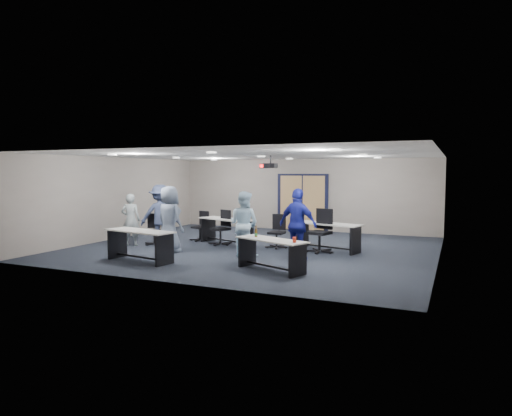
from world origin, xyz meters
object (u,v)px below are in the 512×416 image
at_px(table_front_right, 271,249).
at_px(chair_loose_left, 154,229).
at_px(chair_back_b, 220,228).
at_px(person_lightblue, 244,224).
at_px(table_back_right, 328,232).
at_px(person_gray, 131,220).
at_px(chair_back_d, 320,231).
at_px(chair_back_c, 277,231).
at_px(person_plaid, 170,219).
at_px(chair_back_a, 200,226).
at_px(person_back, 160,215).
at_px(table_front_left, 140,240).
at_px(person_navy, 298,225).
at_px(table_back_left, 226,227).

relative_size(table_front_right, chair_loose_left, 1.98).
relative_size(chair_back_b, person_lightblue, 0.62).
relative_size(table_back_right, person_gray, 1.28).
bearing_deg(chair_back_d, chair_back_c, -174.80).
height_order(chair_back_c, person_plaid, person_plaid).
distance_m(table_front_right, person_lightblue, 1.93).
relative_size(chair_back_a, person_back, 0.52).
distance_m(chair_back_a, person_lightblue, 3.13).
bearing_deg(chair_back_b, chair_back_a, 176.68).
bearing_deg(table_back_right, table_front_left, -123.28).
relative_size(table_back_right, person_plaid, 1.10).
bearing_deg(person_plaid, person_lightblue, -157.29).
height_order(chair_back_a, chair_back_d, chair_back_d).
xyz_separation_m(chair_back_c, person_plaid, (-2.47, -1.82, 0.43)).
bearing_deg(person_gray, chair_back_a, -147.93).
height_order(chair_back_c, chair_back_d, chair_back_d).
relative_size(chair_back_a, chair_back_d, 0.79).
relative_size(table_front_left, person_navy, 1.10).
bearing_deg(person_plaid, person_navy, -159.90).
relative_size(table_front_left, person_plaid, 1.08).
relative_size(table_back_right, chair_back_d, 1.68).
relative_size(chair_back_b, person_plaid, 0.58).
xyz_separation_m(table_back_left, chair_loose_left, (-1.93, -1.04, -0.06)).
xyz_separation_m(chair_loose_left, person_gray, (-0.52, -0.46, 0.32)).
bearing_deg(person_navy, chair_loose_left, 7.09).
xyz_separation_m(chair_back_b, person_back, (-1.71, -0.68, 0.39)).
distance_m(person_navy, person_back, 4.74).
bearing_deg(person_plaid, table_back_left, -95.42).
distance_m(chair_back_d, person_navy, 1.39).
height_order(person_gray, person_lightblue, person_lightblue).
xyz_separation_m(chair_back_d, chair_loose_left, (-4.99, -0.71, -0.13)).
height_order(person_plaid, person_back, same).
bearing_deg(person_lightblue, table_back_left, -42.57).
bearing_deg(chair_back_a, chair_back_d, 6.13).
relative_size(chair_back_b, person_gray, 0.67).
xyz_separation_m(table_back_left, person_lightblue, (1.40, -1.68, 0.32)).
xyz_separation_m(table_front_left, person_gray, (-1.78, 1.84, 0.26)).
distance_m(table_front_left, chair_loose_left, 2.62).
bearing_deg(table_front_right, table_back_right, 103.38).
bearing_deg(table_back_right, chair_back_c, -158.61).
xyz_separation_m(table_front_left, chair_back_c, (2.38, 3.24, -0.04)).
bearing_deg(person_navy, person_lightblue, 14.52).
xyz_separation_m(table_back_right, person_gray, (-5.64, -1.55, 0.26)).
bearing_deg(person_gray, person_plaid, 146.82).
xyz_separation_m(table_front_left, person_back, (-1.12, 2.42, 0.39)).
bearing_deg(table_back_left, chair_back_d, 13.34).
distance_m(chair_back_a, person_gray, 2.22).
relative_size(table_front_left, table_front_right, 1.07).
bearing_deg(table_back_left, chair_back_a, -171.64).
bearing_deg(table_front_right, person_back, 177.01).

